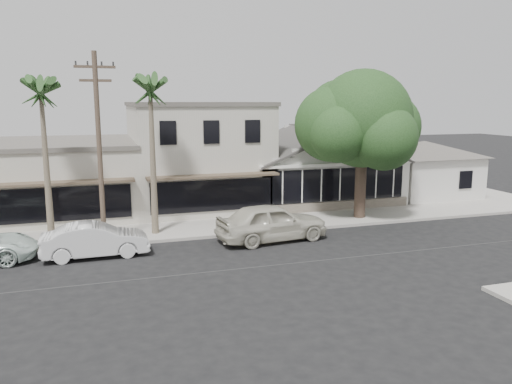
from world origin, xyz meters
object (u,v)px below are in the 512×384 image
object	(u,v)px
utility_pole	(99,145)
shade_tree	(359,122)
car_0	(272,222)
car_1	(95,240)

from	to	relation	value
utility_pole	shade_tree	size ratio (longest dim) A/B	1.05
car_0	utility_pole	bearing A→B (deg)	72.43
car_0	car_1	xyz separation A→B (m)	(-8.28, -0.11, -0.18)
shade_tree	car_0	bearing A→B (deg)	-154.90
shade_tree	utility_pole	bearing A→B (deg)	-174.42
car_0	car_1	distance (m)	8.28
utility_pole	car_1	xyz separation A→B (m)	(-0.38, -1.67, -4.03)
car_0	car_1	world-z (taller)	car_0
utility_pole	car_0	world-z (taller)	utility_pole
car_0	shade_tree	bearing A→B (deg)	-71.33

